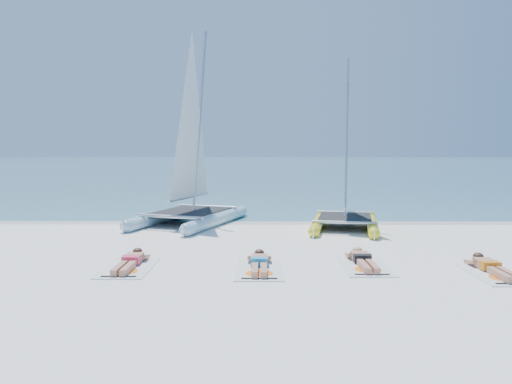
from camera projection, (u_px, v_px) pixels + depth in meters
ground at (262, 255)px, 11.84m from camera, size 140.00×140.00×0.00m
sea at (260, 165)px, 74.59m from camera, size 140.00×115.00×0.01m
wet_sand_strip at (261, 221)px, 17.32m from camera, size 140.00×1.40×0.01m
catamaran_blue at (191, 163)px, 16.68m from camera, size 3.90×5.52×6.84m
catamaran_yellow at (346, 171)px, 16.12m from camera, size 2.74×4.60×5.71m
towel_a at (128, 268)px, 10.58m from camera, size 1.00×1.85×0.02m
sunbather_a at (131, 261)px, 10.76m from camera, size 0.37×1.73×0.26m
towel_b at (259, 270)px, 10.43m from camera, size 1.00×1.85×0.02m
sunbather_b at (259, 262)px, 10.61m from camera, size 0.37×1.73×0.26m
towel_c at (364, 266)px, 10.74m from camera, size 1.00×1.85×0.02m
sunbather_c at (363, 259)px, 10.93m from camera, size 0.37×1.73×0.26m
towel_d at (495, 274)px, 10.07m from camera, size 1.00×1.85×0.02m
sunbather_d at (491, 266)px, 10.25m from camera, size 0.37×1.73×0.26m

